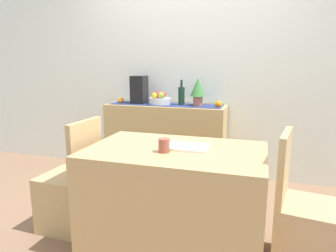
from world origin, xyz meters
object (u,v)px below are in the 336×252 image
at_px(fruit_bowl, 160,101).
at_px(coffee_maker, 139,90).
at_px(potted_plant, 198,89).
at_px(dining_table, 175,198).
at_px(wine_bottle, 181,96).
at_px(chair_near_window, 71,196).
at_px(open_book, 187,147).
at_px(chair_by_corner, 306,231).
at_px(sideboard_console, 166,141).
at_px(coffee_cup, 164,145).

xyz_separation_m(fruit_bowl, coffee_maker, (-0.25, 0.00, 0.12)).
distance_m(potted_plant, dining_table, 1.48).
relative_size(wine_bottle, chair_near_window, 0.31).
bearing_deg(fruit_bowl, chair_near_window, -103.46).
height_order(open_book, chair_by_corner, chair_by_corner).
relative_size(sideboard_console, dining_table, 1.12).
distance_m(potted_plant, open_book, 1.33).
xyz_separation_m(chair_near_window, chair_by_corner, (1.75, 0.00, 0.00)).
distance_m(sideboard_console, dining_table, 1.40).
relative_size(chair_near_window, chair_by_corner, 1.00).
bearing_deg(chair_near_window, dining_table, 0.04).
relative_size(fruit_bowl, open_book, 0.91).
bearing_deg(chair_by_corner, fruit_bowl, 137.52).
distance_m(dining_table, coffee_cup, 0.43).
relative_size(wine_bottle, coffee_maker, 0.88).
bearing_deg(sideboard_console, open_book, -66.12).
height_order(coffee_maker, potted_plant, coffee_maker).
xyz_separation_m(sideboard_console, coffee_cup, (0.44, -1.42, 0.36)).
height_order(coffee_maker, dining_table, coffee_maker).
bearing_deg(dining_table, chair_by_corner, 0.17).
height_order(wine_bottle, open_book, wine_bottle).
relative_size(potted_plant, chair_near_window, 0.35).
xyz_separation_m(sideboard_console, dining_table, (0.49, -1.31, -0.06)).
xyz_separation_m(fruit_bowl, wine_bottle, (0.25, 0.00, 0.07)).
xyz_separation_m(fruit_bowl, chair_by_corner, (1.43, -1.31, -0.63)).
bearing_deg(dining_table, wine_bottle, 103.09).
relative_size(potted_plant, dining_table, 0.26).
relative_size(coffee_cup, chair_near_window, 0.10).
bearing_deg(fruit_bowl, dining_table, -66.96).
bearing_deg(chair_by_corner, potted_plant, 127.13).
distance_m(sideboard_console, wine_bottle, 0.57).
bearing_deg(coffee_cup, chair_by_corner, 6.52).
relative_size(coffee_maker, open_book, 1.15).
height_order(coffee_maker, chair_near_window, coffee_maker).
bearing_deg(chair_by_corner, open_book, 177.90).
relative_size(dining_table, open_book, 4.36).
bearing_deg(potted_plant, dining_table, -84.81).
height_order(fruit_bowl, coffee_cup, fruit_bowl).
bearing_deg(wine_bottle, coffee_maker, 180.00).
bearing_deg(open_book, sideboard_console, 113.76).
bearing_deg(potted_plant, coffee_maker, 180.00).
bearing_deg(chair_by_corner, coffee_maker, 142.09).
xyz_separation_m(dining_table, chair_by_corner, (0.87, 0.00, -0.10)).
bearing_deg(sideboard_console, coffee_maker, 180.00).
distance_m(potted_plant, chair_near_window, 1.70).
height_order(fruit_bowl, wine_bottle, wine_bottle).
relative_size(sideboard_console, fruit_bowl, 5.34).
bearing_deg(chair_by_corner, chair_near_window, -179.89).
bearing_deg(fruit_bowl, wine_bottle, 0.00).
distance_m(fruit_bowl, coffee_cup, 1.51).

